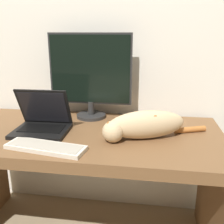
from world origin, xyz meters
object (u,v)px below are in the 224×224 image
at_px(laptop, 42,123).
at_px(cat, 143,125).
at_px(monitor, 90,75).
at_px(external_keyboard, 46,147).

bearing_deg(laptop, cat, -3.06).
relative_size(monitor, external_keyboard, 1.32).
height_order(monitor, external_keyboard, monitor).
relative_size(external_keyboard, cat, 0.73).
distance_m(monitor, external_keyboard, 0.59).
bearing_deg(laptop, monitor, 52.41).
height_order(monitor, cat, monitor).
distance_m(external_keyboard, cat, 0.51).
bearing_deg(cat, monitor, 118.01).
distance_m(monitor, laptop, 0.43).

